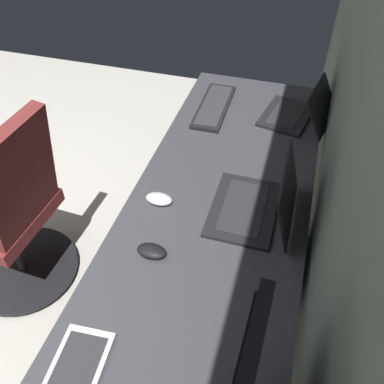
{
  "coord_description": "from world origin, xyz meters",
  "views": [
    {
      "loc": [
        0.7,
        1.98,
        1.84
      ],
      "look_at": [
        -0.19,
        1.71,
        0.95
      ],
      "focal_mm": 38.11,
      "sensor_mm": 36.0,
      "label": 1
    }
  ],
  "objects_px": {
    "drawer_pedestal": "(216,279)",
    "mouse_spare": "(159,199)",
    "laptop_leftmost": "(261,203)",
    "mouse_main": "(152,251)",
    "laptop_left": "(300,112)",
    "office_chair": "(12,219)",
    "keyboard_spare": "(214,106)"
  },
  "relations": [
    {
      "from": "laptop_left",
      "to": "keyboard_spare",
      "type": "height_order",
      "value": "laptop_left"
    },
    {
      "from": "laptop_left",
      "to": "mouse_main",
      "type": "xyz_separation_m",
      "value": [
        0.96,
        -0.39,
        -0.03
      ]
    },
    {
      "from": "drawer_pedestal",
      "to": "mouse_main",
      "type": "height_order",
      "value": "mouse_main"
    },
    {
      "from": "keyboard_spare",
      "to": "office_chair",
      "type": "height_order",
      "value": "office_chair"
    },
    {
      "from": "drawer_pedestal",
      "to": "laptop_leftmost",
      "type": "distance_m",
      "value": 0.46
    },
    {
      "from": "laptop_left",
      "to": "mouse_main",
      "type": "relative_size",
      "value": 3.47
    },
    {
      "from": "laptop_leftmost",
      "to": "keyboard_spare",
      "type": "bearing_deg",
      "value": -152.6
    },
    {
      "from": "laptop_left",
      "to": "keyboard_spare",
      "type": "relative_size",
      "value": 0.86
    },
    {
      "from": "laptop_left",
      "to": "mouse_spare",
      "type": "xyz_separation_m",
      "value": [
        0.72,
        -0.46,
        -0.03
      ]
    },
    {
      "from": "mouse_main",
      "to": "office_chair",
      "type": "relative_size",
      "value": 0.11
    },
    {
      "from": "laptop_leftmost",
      "to": "drawer_pedestal",
      "type": "bearing_deg",
      "value": -62.27
    },
    {
      "from": "laptop_leftmost",
      "to": "mouse_main",
      "type": "distance_m",
      "value": 0.43
    },
    {
      "from": "mouse_spare",
      "to": "office_chair",
      "type": "height_order",
      "value": "office_chair"
    },
    {
      "from": "drawer_pedestal",
      "to": "laptop_leftmost",
      "type": "relative_size",
      "value": 2.0
    },
    {
      "from": "mouse_spare",
      "to": "mouse_main",
      "type": "bearing_deg",
      "value": 14.14
    },
    {
      "from": "laptop_leftmost",
      "to": "mouse_main",
      "type": "height_order",
      "value": "laptop_leftmost"
    },
    {
      "from": "laptop_leftmost",
      "to": "mouse_spare",
      "type": "bearing_deg",
      "value": -82.66
    },
    {
      "from": "laptop_left",
      "to": "keyboard_spare",
      "type": "xyz_separation_m",
      "value": [
        0.01,
        -0.42,
        -0.04
      ]
    },
    {
      "from": "drawer_pedestal",
      "to": "laptop_left",
      "type": "bearing_deg",
      "value": 164.21
    },
    {
      "from": "laptop_leftmost",
      "to": "office_chair",
      "type": "xyz_separation_m",
      "value": [
        0.09,
        -1.1,
        -0.33
      ]
    },
    {
      "from": "mouse_main",
      "to": "keyboard_spare",
      "type": "bearing_deg",
      "value": -178.57
    },
    {
      "from": "mouse_main",
      "to": "mouse_spare",
      "type": "relative_size",
      "value": 1.0
    },
    {
      "from": "laptop_left",
      "to": "mouse_spare",
      "type": "distance_m",
      "value": 0.85
    },
    {
      "from": "drawer_pedestal",
      "to": "keyboard_spare",
      "type": "distance_m",
      "value": 0.85
    },
    {
      "from": "office_chair",
      "to": "keyboard_spare",
      "type": "bearing_deg",
      "value": 134.68
    },
    {
      "from": "keyboard_spare",
      "to": "mouse_spare",
      "type": "xyz_separation_m",
      "value": [
        0.71,
        -0.04,
        0.01
      ]
    },
    {
      "from": "laptop_left",
      "to": "drawer_pedestal",
      "type": "bearing_deg",
      "value": -15.79
    },
    {
      "from": "laptop_leftmost",
      "to": "mouse_spare",
      "type": "xyz_separation_m",
      "value": [
        0.05,
        -0.38,
        -0.04
      ]
    },
    {
      "from": "drawer_pedestal",
      "to": "keyboard_spare",
      "type": "relative_size",
      "value": 1.65
    },
    {
      "from": "laptop_left",
      "to": "mouse_spare",
      "type": "bearing_deg",
      "value": -32.37
    },
    {
      "from": "mouse_main",
      "to": "mouse_spare",
      "type": "xyz_separation_m",
      "value": [
        -0.24,
        -0.06,
        0.0
      ]
    },
    {
      "from": "drawer_pedestal",
      "to": "mouse_spare",
      "type": "height_order",
      "value": "mouse_spare"
    }
  ]
}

